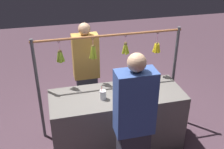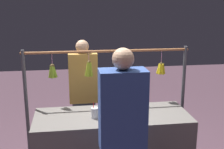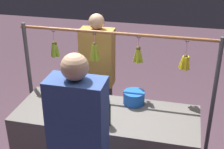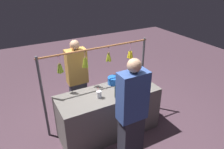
{
  "view_description": "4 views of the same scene",
  "coord_description": "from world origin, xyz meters",
  "px_view_note": "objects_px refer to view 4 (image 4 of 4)",
  "views": [
    {
      "loc": [
        0.81,
        2.95,
        2.75
      ],
      "look_at": [
        0.07,
        0.0,
        1.15
      ],
      "focal_mm": 43.46,
      "sensor_mm": 36.0,
      "label": 1
    },
    {
      "loc": [
        0.46,
        3.16,
        2.14
      ],
      "look_at": [
        0.0,
        0.0,
        1.33
      ],
      "focal_mm": 47.36,
      "sensor_mm": 36.0,
      "label": 2
    },
    {
      "loc": [
        -0.68,
        2.58,
        2.51
      ],
      "look_at": [
        -0.06,
        0.0,
        1.26
      ],
      "focal_mm": 51.35,
      "sensor_mm": 36.0,
      "label": 3
    },
    {
      "loc": [
        1.42,
        2.74,
        2.74
      ],
      "look_at": [
        -0.07,
        0.0,
        1.18
      ],
      "focal_mm": 33.66,
      "sensor_mm": 36.0,
      "label": 4
    }
  ],
  "objects_px": {
    "water_bottle": "(117,92)",
    "customer_person": "(132,116)",
    "drink_cup": "(99,94)",
    "vendor_person": "(78,81)",
    "blue_bucket": "(114,80)"
  },
  "relations": [
    {
      "from": "blue_bucket",
      "to": "vendor_person",
      "type": "bearing_deg",
      "value": -43.32
    },
    {
      "from": "blue_bucket",
      "to": "drink_cup",
      "type": "height_order",
      "value": "drink_cup"
    },
    {
      "from": "customer_person",
      "to": "drink_cup",
      "type": "bearing_deg",
      "value": -74.47
    },
    {
      "from": "vendor_person",
      "to": "customer_person",
      "type": "bearing_deg",
      "value": 100.61
    },
    {
      "from": "blue_bucket",
      "to": "customer_person",
      "type": "height_order",
      "value": "customer_person"
    },
    {
      "from": "water_bottle",
      "to": "vendor_person",
      "type": "xyz_separation_m",
      "value": [
        0.35,
        -0.93,
        -0.15
      ]
    },
    {
      "from": "water_bottle",
      "to": "blue_bucket",
      "type": "bearing_deg",
      "value": -112.11
    },
    {
      "from": "vendor_person",
      "to": "water_bottle",
      "type": "bearing_deg",
      "value": 110.6
    },
    {
      "from": "vendor_person",
      "to": "customer_person",
      "type": "distance_m",
      "value": 1.51
    },
    {
      "from": "vendor_person",
      "to": "customer_person",
      "type": "xyz_separation_m",
      "value": [
        -0.28,
        1.48,
        0.06
      ]
    },
    {
      "from": "blue_bucket",
      "to": "customer_person",
      "type": "distance_m",
      "value": 1.02
    },
    {
      "from": "drink_cup",
      "to": "customer_person",
      "type": "relative_size",
      "value": 0.1
    },
    {
      "from": "water_bottle",
      "to": "customer_person",
      "type": "distance_m",
      "value": 0.57
    },
    {
      "from": "drink_cup",
      "to": "vendor_person",
      "type": "distance_m",
      "value": 0.81
    },
    {
      "from": "water_bottle",
      "to": "customer_person",
      "type": "bearing_deg",
      "value": 82.63
    }
  ]
}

